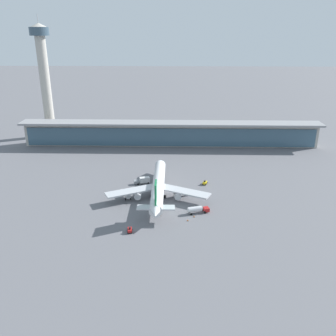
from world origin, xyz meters
name	(u,v)px	position (x,y,z in m)	size (l,w,h in m)	color
ground_plane	(167,191)	(0.00, 0.00, 0.00)	(1200.00, 1200.00, 0.00)	slate
airliner_on_stand	(158,186)	(-3.81, -5.78, 4.88)	(44.79, 58.09, 15.50)	white
service_truck_near_nose_blue	(181,193)	(6.10, -5.47, 1.69)	(7.46, 5.66, 3.10)	#234C9E
service_truck_under_wing_grey	(143,180)	(-11.74, 7.86, 1.69)	(7.65, 4.21, 3.10)	gray
service_truck_mid_apron_white	(126,194)	(-17.73, -7.07, 1.71)	(5.62, 8.76, 2.95)	silver
service_truck_by_tail_red	(197,209)	(12.43, -20.73, 1.71)	(8.88, 4.64, 2.95)	#B21E1E
service_truck_on_taxiway_red	(130,230)	(-12.50, -35.61, 0.87)	(2.08, 3.07, 2.05)	#B21E1E
service_truck_at_far_stand_yellow	(205,183)	(17.36, 7.76, 0.87)	(2.65, 3.29, 2.05)	yellow
terminal_building	(170,133)	(0.00, 68.46, 7.87)	(183.60, 12.80, 15.20)	#B2ADA3
control_tower	(44,73)	(-81.97, 88.35, 41.84)	(12.00, 12.00, 76.89)	#B2ADA3
safety_cone_alpha	(161,215)	(-2.02, -23.19, 0.32)	(0.62, 0.62, 0.70)	orange
safety_cone_bravo	(194,216)	(10.99, -24.00, 0.32)	(0.62, 0.62, 0.70)	orange
safety_cone_charlie	(188,220)	(8.49, -27.02, 0.32)	(0.62, 0.62, 0.70)	orange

